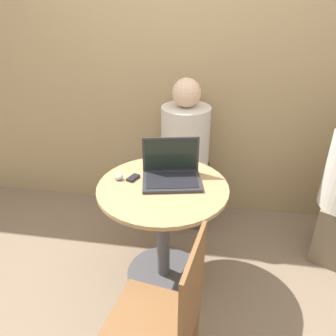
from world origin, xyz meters
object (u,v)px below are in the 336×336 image
laptop (171,172)px  person_seated (186,164)px  cell_phone (133,178)px  chair_empty (166,320)px

laptop → person_seated: (0.03, 0.65, -0.27)m
cell_phone → person_seated: bearing=68.6°
cell_phone → person_seated: person_seated is taller
laptop → person_seated: bearing=87.6°
laptop → chair_empty: bearing=-83.1°
chair_empty → person_seated: size_ratio=0.74×
laptop → cell_phone: 0.25m
laptop → person_seated: 0.71m
chair_empty → person_seated: (-0.07, 1.45, 0.05)m
chair_empty → person_seated: bearing=92.8°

